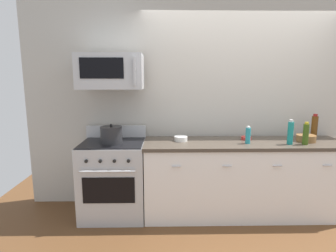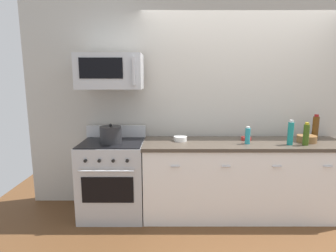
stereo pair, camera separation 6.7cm
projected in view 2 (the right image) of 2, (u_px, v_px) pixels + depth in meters
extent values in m
plane|color=brown|center=(241.00, 213.00, 3.40)|extent=(6.61, 6.61, 0.00)
cube|color=#B7B2A8|center=(238.00, 103.00, 3.57)|extent=(5.51, 0.10, 2.70)
cube|color=white|center=(243.00, 180.00, 3.32)|extent=(2.39, 0.62, 0.88)
cube|color=#473D33|center=(245.00, 144.00, 3.24)|extent=(2.42, 0.65, 0.04)
cube|color=black|center=(248.00, 221.00, 3.12)|extent=(2.39, 0.02, 0.10)
cylinder|color=silver|center=(176.00, 167.00, 2.96)|extent=(0.10, 0.02, 0.02)
cylinder|color=silver|center=(227.00, 167.00, 2.96)|extent=(0.10, 0.02, 0.02)
cylinder|color=silver|center=(278.00, 167.00, 2.96)|extent=(0.10, 0.02, 0.02)
cylinder|color=silver|center=(329.00, 167.00, 2.96)|extent=(0.10, 0.02, 0.02)
cube|color=#B7BABF|center=(114.00, 179.00, 3.33)|extent=(0.76, 0.64, 0.91)
cube|color=black|center=(108.00, 190.00, 3.01)|extent=(0.58, 0.01, 0.30)
cylinder|color=#B7BABF|center=(107.00, 171.00, 2.94)|extent=(0.61, 0.02, 0.02)
cube|color=#B7BABF|center=(117.00, 132.00, 3.52)|extent=(0.76, 0.06, 0.16)
cube|color=black|center=(113.00, 142.00, 3.25)|extent=(0.73, 0.61, 0.01)
cylinder|color=black|center=(86.00, 161.00, 2.94)|extent=(0.04, 0.02, 0.04)
cylinder|color=black|center=(100.00, 161.00, 2.94)|extent=(0.04, 0.02, 0.04)
cylinder|color=black|center=(114.00, 161.00, 2.94)|extent=(0.04, 0.02, 0.04)
cylinder|color=black|center=(128.00, 161.00, 2.94)|extent=(0.04, 0.02, 0.04)
cube|color=#B7BABF|center=(111.00, 72.00, 3.15)|extent=(0.74, 0.40, 0.40)
cube|color=black|center=(102.00, 68.00, 2.94)|extent=(0.48, 0.01, 0.22)
cube|color=#B7BABF|center=(134.00, 71.00, 2.93)|extent=(0.02, 0.04, 0.30)
cylinder|color=#197F7A|center=(291.00, 134.00, 3.09)|extent=(0.07, 0.07, 0.26)
cylinder|color=beige|center=(292.00, 121.00, 3.06)|extent=(0.04, 0.04, 0.03)
cylinder|color=teal|center=(248.00, 136.00, 3.14)|extent=(0.06, 0.06, 0.19)
cylinder|color=white|center=(249.00, 127.00, 3.12)|extent=(0.04, 0.04, 0.02)
cylinder|color=#385114|center=(307.00, 135.00, 3.07)|extent=(0.06, 0.06, 0.24)
cylinder|color=#B29919|center=(308.00, 124.00, 3.05)|extent=(0.04, 0.04, 0.02)
cylinder|color=#59330F|center=(316.00, 128.00, 3.38)|extent=(0.08, 0.08, 0.28)
cylinder|color=maroon|center=(318.00, 116.00, 3.35)|extent=(0.05, 0.05, 0.03)
cylinder|color=brown|center=(307.00, 139.00, 3.23)|extent=(0.22, 0.22, 0.08)
torus|color=brown|center=(308.00, 136.00, 3.23)|extent=(0.22, 0.22, 0.01)
cylinder|color=brown|center=(307.00, 142.00, 3.24)|extent=(0.12, 0.12, 0.01)
cylinder|color=white|center=(181.00, 139.00, 3.29)|extent=(0.16, 0.16, 0.06)
torus|color=white|center=(181.00, 137.00, 3.29)|extent=(0.16, 0.16, 0.01)
cylinder|color=white|center=(181.00, 141.00, 3.30)|extent=(0.09, 0.09, 0.01)
cylinder|color=#B72D28|center=(247.00, 138.00, 3.34)|extent=(0.12, 0.12, 0.04)
torus|color=#B72D28|center=(247.00, 137.00, 3.34)|extent=(0.12, 0.12, 0.01)
cylinder|color=#B72D28|center=(247.00, 140.00, 3.35)|extent=(0.07, 0.07, 0.01)
cylinder|color=#262628|center=(112.00, 135.00, 3.18)|extent=(0.25, 0.25, 0.20)
sphere|color=black|center=(111.00, 125.00, 3.16)|extent=(0.04, 0.04, 0.04)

